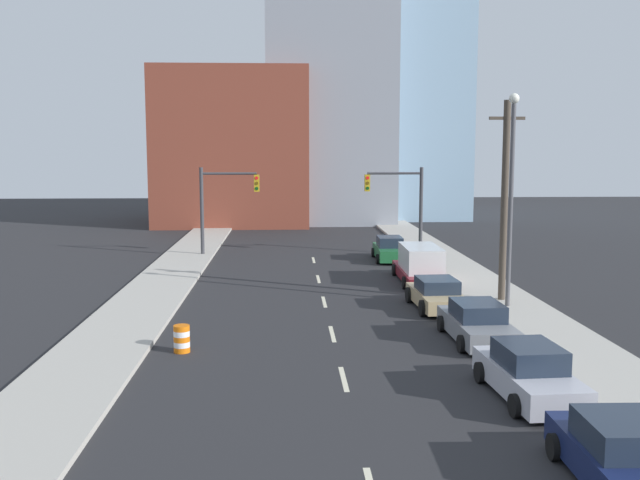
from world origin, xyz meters
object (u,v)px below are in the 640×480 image
(traffic_signal_left, at_px, (219,199))
(sedan_navy, at_px, (624,456))
(sedan_green, at_px, (390,250))
(street_lamp, at_px, (511,188))
(traffic_barrel, at_px, (182,339))
(box_truck_maroon, at_px, (420,265))
(utility_pole_right_mid, at_px, (504,201))
(sedan_tan, at_px, (437,295))
(sedan_gray, at_px, (477,323))
(traffic_signal_right, at_px, (404,199))
(sedan_silver, at_px, (529,374))

(traffic_signal_left, relative_size, sedan_navy, 1.36)
(sedan_green, bearing_deg, street_lamp, -76.47)
(traffic_barrel, height_order, box_truck_maroon, box_truck_maroon)
(utility_pole_right_mid, distance_m, street_lamp, 1.52)
(street_lamp, height_order, sedan_tan, street_lamp)
(box_truck_maroon, bearing_deg, sedan_green, 94.87)
(sedan_gray, bearing_deg, traffic_signal_left, 116.26)
(traffic_barrel, bearing_deg, traffic_signal_right, 63.05)
(sedan_green, bearing_deg, sedan_navy, -88.04)
(utility_pole_right_mid, height_order, traffic_barrel, utility_pole_right_mid)
(utility_pole_right_mid, xyz_separation_m, sedan_tan, (-3.21, -1.05, -4.07))
(sedan_tan, bearing_deg, street_lamp, -7.99)
(traffic_signal_left, bearing_deg, sedan_tan, -55.88)
(traffic_barrel, relative_size, sedan_navy, 0.22)
(sedan_gray, bearing_deg, street_lamp, 60.25)
(sedan_tan, distance_m, box_truck_maroon, 6.33)
(traffic_signal_right, relative_size, street_lamp, 0.62)
(sedan_green, bearing_deg, sedan_tan, -88.55)
(sedan_silver, height_order, sedan_gray, sedan_silver)
(sedan_silver, distance_m, sedan_gray, 6.03)
(traffic_barrel, xyz_separation_m, street_lamp, (13.32, 6.01, 4.88))
(sedan_navy, distance_m, sedan_tan, 16.79)
(utility_pole_right_mid, bearing_deg, sedan_green, 104.19)
(utility_pole_right_mid, bearing_deg, sedan_navy, -99.12)
(sedan_tan, bearing_deg, traffic_signal_right, 83.53)
(traffic_signal_right, height_order, utility_pole_right_mid, utility_pole_right_mid)
(box_truck_maroon, bearing_deg, sedan_tan, -93.02)
(traffic_signal_left, distance_m, sedan_navy, 35.07)
(sedan_navy, xyz_separation_m, sedan_tan, (-0.35, 16.78, -0.03))
(sedan_tan, bearing_deg, sedan_silver, -91.24)
(utility_pole_right_mid, relative_size, sedan_navy, 2.13)
(utility_pole_right_mid, bearing_deg, traffic_signal_left, 133.09)
(sedan_tan, distance_m, sedan_green, 13.98)
(utility_pole_right_mid, xyz_separation_m, traffic_barrel, (-13.46, -7.37, -4.23))
(traffic_barrel, distance_m, street_lamp, 15.40)
(traffic_signal_left, distance_m, sedan_gray, 24.62)
(box_truck_maroon, bearing_deg, traffic_signal_left, 140.12)
(traffic_signal_left, relative_size, traffic_barrel, 6.15)
(utility_pole_right_mid, height_order, sedan_green, utility_pole_right_mid)
(sedan_navy, relative_size, sedan_silver, 0.92)
(sedan_green, bearing_deg, sedan_gray, -87.60)
(sedan_tan, height_order, sedan_green, sedan_green)
(street_lamp, bearing_deg, sedan_tan, 174.18)
(sedan_silver, relative_size, sedan_green, 1.01)
(traffic_signal_left, height_order, traffic_barrel, traffic_signal_left)
(sedan_navy, bearing_deg, traffic_barrel, 136.86)
(traffic_barrel, distance_m, sedan_gray, 10.64)
(sedan_navy, distance_m, sedan_silver, 5.39)
(sedan_silver, bearing_deg, utility_pole_right_mid, 72.97)
(utility_pole_right_mid, relative_size, traffic_barrel, 9.64)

